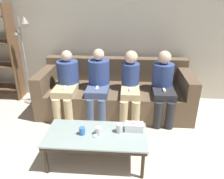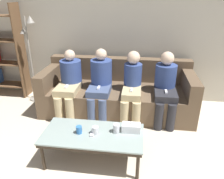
{
  "view_description": "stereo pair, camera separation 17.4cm",
  "coord_description": "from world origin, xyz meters",
  "px_view_note": "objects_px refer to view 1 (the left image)",
  "views": [
    {
      "loc": [
        0.2,
        -0.44,
        1.92
      ],
      "look_at": [
        0.0,
        2.34,
        0.69
      ],
      "focal_mm": 35.0,
      "sensor_mm": 36.0,
      "label": 1
    },
    {
      "loc": [
        0.38,
        -0.42,
        1.92
      ],
      "look_at": [
        0.0,
        2.34,
        0.69
      ],
      "focal_mm": 35.0,
      "sensor_mm": 36.0,
      "label": 2
    }
  ],
  "objects_px": {
    "cup_near_left": "(99,131)",
    "cup_far_center": "(82,131)",
    "coffee_table": "(96,137)",
    "standing_lamp": "(25,52)",
    "couch": "(115,93)",
    "seated_person_left_end": "(67,82)",
    "seated_person_mid_right": "(130,84)",
    "tissue_box": "(134,127)",
    "seated_person_mid_left": "(98,81)",
    "cup_near_right": "(119,128)",
    "game_remote": "(96,133)",
    "seated_person_right_end": "(163,84)"
  },
  "relations": [
    {
      "from": "couch",
      "to": "tissue_box",
      "type": "distance_m",
      "value": 1.31
    },
    {
      "from": "coffee_table",
      "to": "cup_far_center",
      "type": "relative_size",
      "value": 12.82
    },
    {
      "from": "seated_person_left_end",
      "to": "seated_person_mid_right",
      "type": "bearing_deg",
      "value": -1.07
    },
    {
      "from": "couch",
      "to": "game_remote",
      "type": "height_order",
      "value": "couch"
    },
    {
      "from": "cup_near_left",
      "to": "cup_far_center",
      "type": "xyz_separation_m",
      "value": [
        -0.19,
        -0.01,
        -0.0
      ]
    },
    {
      "from": "tissue_box",
      "to": "seated_person_mid_right",
      "type": "distance_m",
      "value": 1.03
    },
    {
      "from": "coffee_table",
      "to": "cup_near_left",
      "type": "relative_size",
      "value": 12.45
    },
    {
      "from": "standing_lamp",
      "to": "cup_far_center",
      "type": "bearing_deg",
      "value": -50.16
    },
    {
      "from": "cup_near_right",
      "to": "standing_lamp",
      "type": "xyz_separation_m",
      "value": [
        -1.75,
        1.5,
        0.51
      ]
    },
    {
      "from": "game_remote",
      "to": "seated_person_mid_right",
      "type": "xyz_separation_m",
      "value": [
        0.4,
        1.12,
        0.17
      ]
    },
    {
      "from": "coffee_table",
      "to": "seated_person_mid_left",
      "type": "relative_size",
      "value": 1.07
    },
    {
      "from": "cup_near_left",
      "to": "game_remote",
      "type": "xyz_separation_m",
      "value": [
        -0.03,
        0.0,
        -0.04
      ]
    },
    {
      "from": "couch",
      "to": "seated_person_mid_right",
      "type": "bearing_deg",
      "value": -43.14
    },
    {
      "from": "seated_person_right_end",
      "to": "standing_lamp",
      "type": "bearing_deg",
      "value": 170.1
    },
    {
      "from": "coffee_table",
      "to": "game_remote",
      "type": "distance_m",
      "value": 0.05
    },
    {
      "from": "cup_near_right",
      "to": "tissue_box",
      "type": "relative_size",
      "value": 0.5
    },
    {
      "from": "coffee_table",
      "to": "cup_near_left",
      "type": "xyz_separation_m",
      "value": [
        0.03,
        -0.0,
        0.09
      ]
    },
    {
      "from": "cup_near_right",
      "to": "seated_person_mid_right",
      "type": "distance_m",
      "value": 1.08
    },
    {
      "from": "couch",
      "to": "seated_person_left_end",
      "type": "height_order",
      "value": "seated_person_left_end"
    },
    {
      "from": "cup_near_left",
      "to": "standing_lamp",
      "type": "bearing_deg",
      "value": 133.99
    },
    {
      "from": "seated_person_right_end",
      "to": "cup_near_right",
      "type": "bearing_deg",
      "value": -120.93
    },
    {
      "from": "coffee_table",
      "to": "seated_person_mid_left",
      "type": "distance_m",
      "value": 1.19
    },
    {
      "from": "standing_lamp",
      "to": "seated_person_mid_right",
      "type": "distance_m",
      "value": 1.97
    },
    {
      "from": "game_remote",
      "to": "seated_person_right_end",
      "type": "bearing_deg",
      "value": 51.08
    },
    {
      "from": "couch",
      "to": "tissue_box",
      "type": "bearing_deg",
      "value": -76.35
    },
    {
      "from": "cup_near_right",
      "to": "game_remote",
      "type": "relative_size",
      "value": 0.73
    },
    {
      "from": "couch",
      "to": "seated_person_left_end",
      "type": "relative_size",
      "value": 2.35
    },
    {
      "from": "cup_far_center",
      "to": "seated_person_mid_right",
      "type": "relative_size",
      "value": 0.08
    },
    {
      "from": "standing_lamp",
      "to": "seated_person_mid_left",
      "type": "relative_size",
      "value": 1.41
    },
    {
      "from": "tissue_box",
      "to": "seated_person_mid_right",
      "type": "bearing_deg",
      "value": 92.57
    },
    {
      "from": "seated_person_mid_left",
      "to": "seated_person_mid_right",
      "type": "bearing_deg",
      "value": -3.73
    },
    {
      "from": "coffee_table",
      "to": "cup_near_left",
      "type": "distance_m",
      "value": 0.09
    },
    {
      "from": "cup_near_right",
      "to": "seated_person_mid_right",
      "type": "xyz_separation_m",
      "value": [
        0.13,
        1.06,
        0.13
      ]
    },
    {
      "from": "seated_person_mid_left",
      "to": "tissue_box",
      "type": "bearing_deg",
      "value": -61.66
    },
    {
      "from": "couch",
      "to": "seated_person_mid_right",
      "type": "relative_size",
      "value": 2.32
    },
    {
      "from": "couch",
      "to": "seated_person_mid_left",
      "type": "bearing_deg",
      "value": -141.11
    },
    {
      "from": "cup_near_right",
      "to": "seated_person_mid_right",
      "type": "bearing_deg",
      "value": 83.1
    },
    {
      "from": "standing_lamp",
      "to": "game_remote",
      "type": "bearing_deg",
      "value": -46.6
    },
    {
      "from": "cup_near_right",
      "to": "standing_lamp",
      "type": "bearing_deg",
      "value": 139.38
    },
    {
      "from": "game_remote",
      "to": "seated_person_right_end",
      "type": "height_order",
      "value": "seated_person_right_end"
    },
    {
      "from": "cup_near_right",
      "to": "seated_person_left_end",
      "type": "bearing_deg",
      "value": 130.23
    },
    {
      "from": "standing_lamp",
      "to": "seated_person_right_end",
      "type": "height_order",
      "value": "standing_lamp"
    },
    {
      "from": "seated_person_left_end",
      "to": "seated_person_mid_right",
      "type": "xyz_separation_m",
      "value": [
        1.04,
        -0.02,
        -0.0
      ]
    },
    {
      "from": "tissue_box",
      "to": "cup_far_center",
      "type": "bearing_deg",
      "value": -168.71
    },
    {
      "from": "cup_far_center",
      "to": "game_remote",
      "type": "relative_size",
      "value": 0.62
    },
    {
      "from": "seated_person_mid_left",
      "to": "seated_person_right_end",
      "type": "xyz_separation_m",
      "value": [
        1.04,
        -0.01,
        -0.01
      ]
    },
    {
      "from": "seated_person_right_end",
      "to": "cup_far_center",
      "type": "bearing_deg",
      "value": -133.0
    },
    {
      "from": "coffee_table",
      "to": "standing_lamp",
      "type": "bearing_deg",
      "value": 133.4
    },
    {
      "from": "cup_near_right",
      "to": "cup_far_center",
      "type": "relative_size",
      "value": 1.18
    },
    {
      "from": "seated_person_right_end",
      "to": "coffee_table",
      "type": "bearing_deg",
      "value": -128.92
    }
  ]
}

